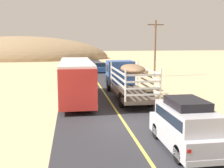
{
  "coord_description": "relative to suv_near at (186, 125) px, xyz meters",
  "views": [
    {
      "loc": [
        -3.06,
        -15.06,
        4.79
      ],
      "look_at": [
        0.0,
        5.05,
        1.59
      ],
      "focal_mm": 43.72,
      "sensor_mm": 36.0,
      "label": 1
    }
  ],
  "objects": [
    {
      "name": "car_far",
      "position": [
        -0.4,
        31.59,
        -0.46
      ],
      "size": [
        1.8,
        4.4,
        1.46
      ],
      "color": "#264C8C",
      "rests_on": "road_surface"
    },
    {
      "name": "road_surface",
      "position": [
        -1.92,
        4.08,
        -1.14
      ],
      "size": [
        8.0,
        120.0,
        0.02
      ],
      "primitive_type": "cube",
      "color": "#2D2D33",
      "rests_on": "ground"
    },
    {
      "name": "bus",
      "position": [
        -4.56,
        11.01,
        0.6
      ],
      "size": [
        2.54,
        10.0,
        3.21
      ],
      "color": "red",
      "rests_on": "road_surface"
    },
    {
      "name": "ground_plane",
      "position": [
        -1.92,
        4.08,
        -1.15
      ],
      "size": [
        240.0,
        240.0,
        0.0
      ],
      "primitive_type": "plane",
      "color": "#CCB284"
    },
    {
      "name": "boulder_mid_field",
      "position": [
        5.2,
        26.13,
        -0.7
      ],
      "size": [
        1.33,
        1.29,
        0.9
      ],
      "primitive_type": "ellipsoid",
      "color": "gray",
      "rests_on": "ground"
    },
    {
      "name": "power_pole_mid",
      "position": [
        6.39,
        24.9,
        2.92
      ],
      "size": [
        2.2,
        0.24,
        7.57
      ],
      "color": "brown",
      "rests_on": "ground"
    },
    {
      "name": "road_centre_line",
      "position": [
        -1.92,
        4.08,
        -1.13
      ],
      "size": [
        0.16,
        117.6,
        0.0
      ],
      "primitive_type": "cube",
      "color": "#D8CC4C",
      "rests_on": "road_surface"
    },
    {
      "name": "suv_near",
      "position": [
        0.0,
        0.0,
        0.0
      ],
      "size": [
        1.9,
        4.62,
        2.29
      ],
      "color": "silver",
      "rests_on": "road_surface"
    },
    {
      "name": "livestock_truck",
      "position": [
        -0.28,
        12.61,
        0.64
      ],
      "size": [
        2.53,
        9.7,
        3.02
      ],
      "color": "#3359A5",
      "rests_on": "road_surface"
    },
    {
      "name": "distant_hill",
      "position": [
        -18.72,
        67.14,
        -1.15
      ],
      "size": [
        48.76,
        26.31,
        12.32
      ],
      "primitive_type": "ellipsoid",
      "color": "#997C5A",
      "rests_on": "ground"
    }
  ]
}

